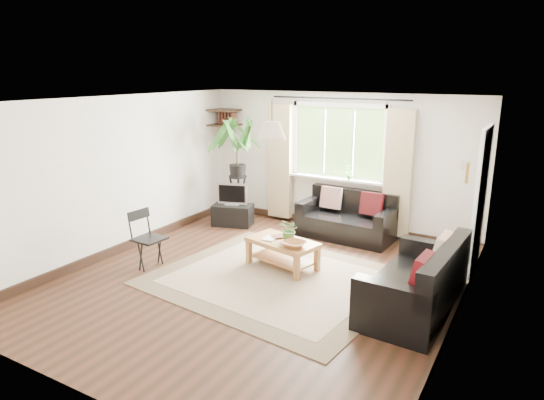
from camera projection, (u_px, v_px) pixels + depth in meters
The scene contains 24 objects.
floor at pixel (257, 282), 6.52m from camera, with size 5.50×5.50×0.00m, color black.
ceiling at pixel (256, 100), 5.90m from camera, with size 5.50×5.50×0.00m, color white.
wall_back at pixel (338, 162), 8.52m from camera, with size 5.00×0.02×2.40m, color silver.
wall_front at pixel (78, 269), 3.90m from camera, with size 5.00×0.02×2.40m, color silver.
wall_left at pixel (117, 175), 7.41m from camera, with size 0.02×5.50×2.40m, color silver.
wall_right at pixel (462, 226), 5.01m from camera, with size 0.02×5.50×2.40m, color silver.
rug at pixel (276, 278), 6.60m from camera, with size 3.12×2.67×0.02m, color beige.
window at pixel (338, 142), 8.39m from camera, with size 2.50×0.16×2.16m, color white, non-canonical shape.
door at pixel (480, 206), 6.50m from camera, with size 0.06×0.96×2.06m, color silver.
corner_shelf at pixel (224, 118), 9.21m from camera, with size 0.50×0.50×0.34m, color black, non-canonical shape.
pendant_lamp at pixel (272, 126), 6.33m from camera, with size 0.36×0.36×0.54m, color beige, non-canonical shape.
wall_sconce at pixel (465, 169), 5.15m from camera, with size 0.12×0.12×0.28m, color beige, non-canonical shape.
sofa_back at pixel (346, 216), 8.17m from camera, with size 1.58×0.79×0.74m, color black, non-canonical shape.
sofa_right at pixel (415, 278), 5.65m from camera, with size 0.86×1.72×0.81m, color black, non-canonical shape.
coffee_table at pixel (282, 254), 6.95m from camera, with size 1.01×0.55×0.41m, color #965931, non-canonical shape.
table_plant at pixel (290, 230), 6.83m from camera, with size 0.29×0.25×0.32m, color #3B6729.
bowl at pixel (294, 244), 6.63m from camera, with size 0.32×0.32×0.08m, color #9F6236.
book_a at pixel (265, 237), 7.00m from camera, with size 0.17×0.23×0.02m, color silver.
book_b at pixel (277, 235), 7.10m from camera, with size 0.17×0.23×0.02m, color #4F291F.
tv_stand at pixel (233, 215), 8.88m from camera, with size 0.71×0.40×0.38m, color black.
tv at pixel (232, 194), 8.78m from camera, with size 0.55×0.18×0.42m, color #A5A5AA, non-canonical shape.
palm_stand at pixel (238, 172), 8.78m from camera, with size 0.76×0.76×1.95m, color black, non-canonical shape.
folding_chair at pixel (150, 240), 6.91m from camera, with size 0.43×0.43×0.83m, color black, non-canonical shape.
sill_plant at pixel (349, 172), 8.33m from camera, with size 0.14×0.10×0.27m, color #2D6023.
Camera 1 is at (3.16, -5.12, 2.75)m, focal length 32.00 mm.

